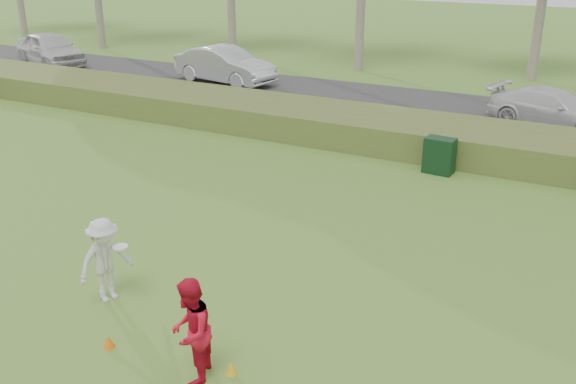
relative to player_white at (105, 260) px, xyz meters
The scene contains 11 objects.
ground 2.22m from the player_white, 18.22° to the right, with size 120.00×120.00×0.00m, color #457326.
reed_strip 11.53m from the player_white, 80.15° to the left, with size 80.00×3.00×0.90m, color #495B24.
park_road 16.49m from the player_white, 83.13° to the left, with size 80.00×6.00×0.06m, color #2D2D2D.
player_white is the anchor object (origin of this frame).
player_red 2.97m from the player_white, 23.40° to the right, with size 0.82×0.64×1.69m, color red.
cone_orange 1.71m from the player_white, 48.13° to the right, with size 0.20×0.20×0.22m, color orange.
cone_yellow 3.35m from the player_white, 14.40° to the right, with size 0.19×0.19×0.21m, color gold.
utility_cabinet 10.14m from the player_white, 69.55° to the left, with size 0.81×0.51×1.02m, color black.
car_left 24.17m from the player_white, 138.90° to the left, with size 1.96×4.88×1.66m, color silver.
car_mid 18.42m from the player_white, 116.18° to the left, with size 1.68×4.82×1.59m, color silver.
car_right 16.78m from the player_white, 69.75° to the left, with size 1.79×4.41×1.28m, color silver.
Camera 1 is at (5.72, -6.91, 6.24)m, focal length 40.00 mm.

